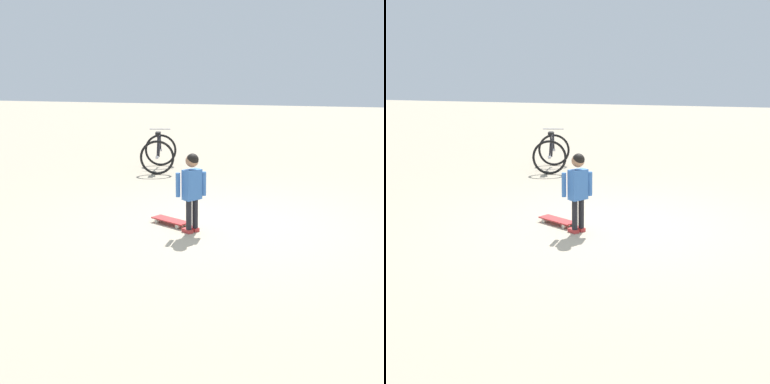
% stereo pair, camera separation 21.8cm
% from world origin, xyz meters
% --- Properties ---
extents(ground_plane, '(50.00, 50.00, 0.00)m').
position_xyz_m(ground_plane, '(0.00, 0.00, 0.00)').
color(ground_plane, tan).
extents(child_person, '(0.37, 0.28, 1.06)m').
position_xyz_m(child_person, '(0.45, 0.50, 0.66)').
color(child_person, black).
rests_on(child_person, ground).
extents(skateboard, '(0.60, 0.43, 0.07)m').
position_xyz_m(skateboard, '(0.83, 0.25, 0.06)').
color(skateboard, '#B22D2D').
rests_on(skateboard, ground).
extents(bicycle_near, '(0.96, 1.22, 0.85)m').
position_xyz_m(bicycle_near, '(2.32, -3.57, 0.38)').
color(bicycle_near, black).
rests_on(bicycle_near, ground).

